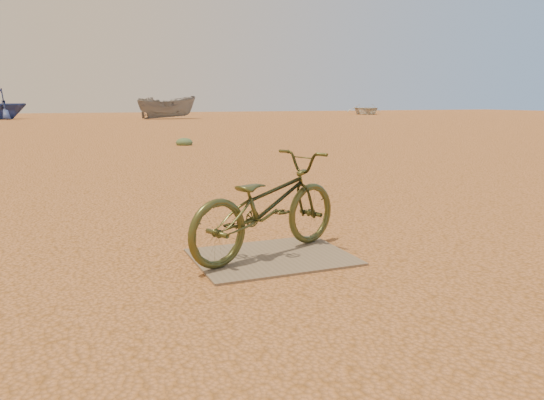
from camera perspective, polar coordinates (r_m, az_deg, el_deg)
name	(u,v)px	position (r m, az deg, el deg)	size (l,w,h in m)	color
ground	(292,262)	(4.80, 2.14, -6.68)	(120.00, 120.00, 0.00)	#C97D49
plywood_board	(272,257)	(4.90, 0.00, -6.15)	(1.40, 1.07, 0.02)	#71604D
bicycle	(267,205)	(4.84, -0.56, -0.52)	(0.62, 1.78, 0.93)	#434720
boat_mid_right	(167,107)	(42.02, -11.21, 9.75)	(1.69, 4.50, 1.74)	slate
boat_far_right	(366,109)	(55.40, 10.05, 9.61)	(3.59, 5.02, 1.04)	beige
kale_b	(184,145)	(17.42, -9.41, 5.85)	(0.54, 0.54, 0.30)	#587750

